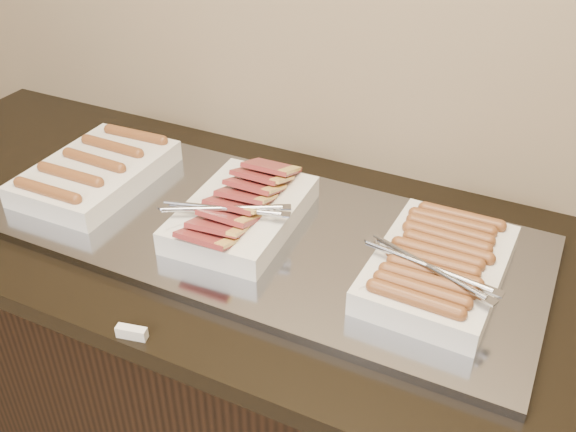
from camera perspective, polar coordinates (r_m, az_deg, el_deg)
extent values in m
cube|color=black|center=(1.68, -2.48, -14.82)|extent=(2.00, 0.70, 0.86)
cube|color=black|center=(1.37, -2.93, -2.32)|extent=(2.06, 0.76, 0.04)
cube|color=#8E909B|center=(1.36, -3.28, -1.21)|extent=(1.20, 0.50, 0.02)
cube|color=white|center=(1.55, -16.66, 3.71)|extent=(0.24, 0.36, 0.05)
cylinder|color=brown|center=(1.45, -20.62, 2.14)|extent=(0.16, 0.03, 0.03)
cylinder|color=brown|center=(1.49, -18.81, 3.51)|extent=(0.16, 0.03, 0.03)
cylinder|color=brown|center=(1.54, -16.89, 4.75)|extent=(0.16, 0.03, 0.03)
cylinder|color=brown|center=(1.59, -15.37, 5.99)|extent=(0.16, 0.03, 0.03)
cylinder|color=brown|center=(1.63, -13.40, 7.03)|extent=(0.16, 0.03, 0.03)
cube|color=white|center=(1.34, -4.09, 0.23)|extent=(0.24, 0.34, 0.05)
cube|color=#9D3240|center=(1.24, -7.00, -1.82)|extent=(0.11, 0.09, 0.04)
cube|color=#9D3240|center=(1.26, -6.11, -0.83)|extent=(0.12, 0.10, 0.04)
cube|color=#9D3240|center=(1.29, -5.15, 0.09)|extent=(0.11, 0.09, 0.04)
cube|color=#9D3240|center=(1.31, -4.66, 1.09)|extent=(0.11, 0.09, 0.04)
cube|color=#9D3240|center=(1.34, -3.70, 1.93)|extent=(0.12, 0.10, 0.04)
cube|color=#9D3240|center=(1.36, -2.96, 2.78)|extent=(0.11, 0.09, 0.04)
cube|color=#9D3240|center=(1.39, -2.40, 3.64)|extent=(0.11, 0.09, 0.04)
cube|color=#9D3240|center=(1.42, -1.48, 4.37)|extent=(0.11, 0.09, 0.04)
cube|color=white|center=(1.23, 13.20, -4.54)|extent=(0.24, 0.35, 0.05)
cylinder|color=brown|center=(1.10, 11.25, -7.27)|extent=(0.15, 0.03, 0.03)
cylinder|color=brown|center=(1.12, 11.81, -6.45)|extent=(0.15, 0.03, 0.03)
cylinder|color=brown|center=(1.14, 12.25, -5.64)|extent=(0.15, 0.03, 0.03)
cylinder|color=brown|center=(1.16, 12.87, -4.91)|extent=(0.15, 0.03, 0.03)
cylinder|color=brown|center=(1.19, 12.70, -3.99)|extent=(0.15, 0.03, 0.03)
cylinder|color=brown|center=(1.21, 13.14, -3.28)|extent=(0.15, 0.03, 0.03)
cylinder|color=brown|center=(1.23, 14.04, -2.71)|extent=(0.15, 0.03, 0.03)
cylinder|color=brown|center=(1.25, 13.91, -1.90)|extent=(0.15, 0.03, 0.03)
cylinder|color=brown|center=(1.27, 14.19, -1.23)|extent=(0.15, 0.03, 0.03)
cylinder|color=brown|center=(1.30, 14.37, -0.56)|extent=(0.15, 0.03, 0.03)
cylinder|color=brown|center=(1.32, 15.17, -0.07)|extent=(0.15, 0.03, 0.03)
cube|color=white|center=(1.15, -13.72, -10.02)|extent=(0.06, 0.03, 0.02)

